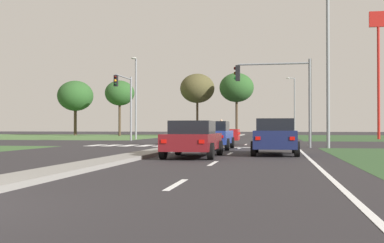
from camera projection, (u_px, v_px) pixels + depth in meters
name	position (u px, v px, depth m)	size (l,w,h in m)	color
ground_plane	(201.00, 143.00, 36.12)	(200.00, 200.00, 0.00)	#282628
grass_verge_far_left	(44.00, 136.00, 64.66)	(35.00, 35.00, 0.01)	#476B38
median_island_near	(121.00, 159.00, 17.41)	(1.20, 22.00, 0.14)	gray
median_island_far	(231.00, 136.00, 60.74)	(1.20, 36.00, 0.14)	gray
lane_dash_near	(176.00, 185.00, 10.01)	(0.14, 2.00, 0.01)	silver
lane_dash_second	(213.00, 163.00, 15.92)	(0.14, 2.00, 0.01)	silver
lane_dash_third	(230.00, 154.00, 21.83)	(0.14, 2.00, 0.01)	silver
lane_dash_fourth	(240.00, 148.00, 27.74)	(0.14, 2.00, 0.01)	silver
lane_dash_fifth	(246.00, 144.00, 33.65)	(0.14, 2.00, 0.01)	silver
edge_line_right	(312.00, 161.00, 17.21)	(0.14, 24.00, 0.01)	silver
stop_bar_near	(246.00, 148.00, 28.57)	(6.40, 0.50, 0.01)	silver
crosswalk_bar_near	(96.00, 145.00, 32.10)	(0.70, 2.80, 0.01)	silver
crosswalk_bar_second	(112.00, 145.00, 31.91)	(0.70, 2.80, 0.01)	silver
crosswalk_bar_third	(128.00, 146.00, 31.71)	(0.70, 2.80, 0.01)	silver
crosswalk_bar_fourth	(145.00, 146.00, 31.51)	(0.70, 2.80, 0.01)	silver
crosswalk_bar_fifth	(162.00, 146.00, 31.31)	(0.70, 2.80, 0.01)	silver
crosswalk_bar_sixth	(179.00, 146.00, 31.11)	(0.70, 2.80, 0.01)	silver
crosswalk_bar_seventh	(196.00, 146.00, 30.91)	(0.70, 2.80, 0.01)	silver
car_navy_near	(275.00, 136.00, 21.04)	(2.00, 4.21, 1.60)	#161E47
car_maroon_second	(193.00, 139.00, 19.34)	(2.05, 4.55, 1.48)	maroon
car_red_third	(208.00, 133.00, 33.62)	(4.48, 2.04, 1.62)	#A31919
car_blue_fourth	(214.00, 135.00, 26.43)	(2.01, 4.53, 1.55)	navy
traffic_signal_far_left	(126.00, 96.00, 42.41)	(0.32, 4.59, 5.91)	gray
traffic_signal_near_right	(281.00, 87.00, 28.65)	(4.65, 0.32, 5.31)	gray
street_lamp_second	(330.00, 52.00, 27.62)	(1.83, 1.14, 10.19)	gray
street_lamp_third	(136.00, 94.00, 48.76)	(0.71, 2.10, 8.29)	gray
street_lamp_fourth	(294.00, 103.00, 75.81)	(1.45, 1.68, 9.16)	gray
pedestrian_at_median	(221.00, 127.00, 48.07)	(0.34, 0.34, 1.89)	#232833
fastfood_pole_sign	(378.00, 47.00, 49.00)	(1.80, 0.40, 13.19)	red
treeline_near	(75.00, 96.00, 73.00)	(5.45, 5.45, 8.40)	#423323
treeline_second	(120.00, 93.00, 68.28)	(4.23, 4.23, 7.96)	#423323
treeline_third	(197.00, 88.00, 68.28)	(4.94, 4.94, 8.94)	#423323
treeline_fourth	(237.00, 88.00, 65.18)	(4.70, 4.70, 8.69)	#423323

